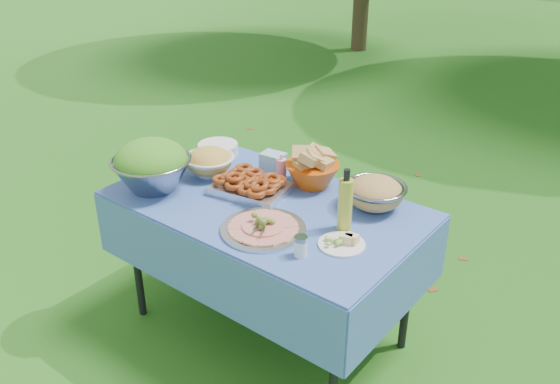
% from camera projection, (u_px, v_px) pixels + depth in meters
% --- Properties ---
extents(ground, '(80.00, 80.00, 0.00)m').
position_uv_depth(ground, '(267.00, 329.00, 3.14)').
color(ground, '#0F3509').
rests_on(ground, ground).
extents(picnic_table, '(1.46, 0.86, 0.76)m').
position_uv_depth(picnic_table, '(267.00, 269.00, 2.96)').
color(picnic_table, '#77A7E4').
rests_on(picnic_table, ground).
extents(salad_bowl, '(0.47, 0.47, 0.25)m').
position_uv_depth(salad_bowl, '(152.00, 165.00, 2.86)').
color(salad_bowl, gray).
rests_on(salad_bowl, picnic_table).
extents(pasta_bowl_white, '(0.32, 0.32, 0.14)m').
position_uv_depth(pasta_bowl_white, '(209.00, 161.00, 3.03)').
color(pasta_bowl_white, silver).
rests_on(pasta_bowl_white, picnic_table).
extents(plate_stack, '(0.22, 0.22, 0.06)m').
position_uv_depth(plate_stack, '(218.00, 149.00, 3.28)').
color(plate_stack, silver).
rests_on(plate_stack, picnic_table).
extents(wipes_box, '(0.13, 0.10, 0.11)m').
position_uv_depth(wipes_box, '(273.00, 163.00, 3.05)').
color(wipes_box, '#89BBD9').
rests_on(wipes_box, picnic_table).
extents(sanitizer_bottle, '(0.07, 0.07, 0.14)m').
position_uv_depth(sanitizer_bottle, '(281.00, 168.00, 2.96)').
color(sanitizer_bottle, pink).
rests_on(sanitizer_bottle, picnic_table).
extents(bread_bowl, '(0.29, 0.29, 0.18)m').
position_uv_depth(bread_bowl, '(312.00, 169.00, 2.91)').
color(bread_bowl, '#CD4909').
rests_on(bread_bowl, picnic_table).
extents(pasta_bowl_steel, '(0.33, 0.33, 0.15)m').
position_uv_depth(pasta_bowl_steel, '(375.00, 192.00, 2.72)').
color(pasta_bowl_steel, gray).
rests_on(pasta_bowl_steel, picnic_table).
extents(fried_tray, '(0.39, 0.31, 0.08)m').
position_uv_depth(fried_tray, '(251.00, 185.00, 2.86)').
color(fried_tray, silver).
rests_on(fried_tray, picnic_table).
extents(charcuterie_platter, '(0.44, 0.44, 0.09)m').
position_uv_depth(charcuterie_platter, '(263.00, 222.00, 2.54)').
color(charcuterie_platter, silver).
rests_on(charcuterie_platter, picnic_table).
extents(oil_bottle, '(0.07, 0.07, 0.28)m').
position_uv_depth(oil_bottle, '(345.00, 200.00, 2.51)').
color(oil_bottle, gold).
rests_on(oil_bottle, picnic_table).
extents(cheese_plate, '(0.21, 0.21, 0.05)m').
position_uv_depth(cheese_plate, '(342.00, 240.00, 2.44)').
color(cheese_plate, silver).
rests_on(cheese_plate, picnic_table).
extents(shaker, '(0.06, 0.06, 0.09)m').
position_uv_depth(shaker, '(301.00, 246.00, 2.37)').
color(shaker, white).
rests_on(shaker, picnic_table).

